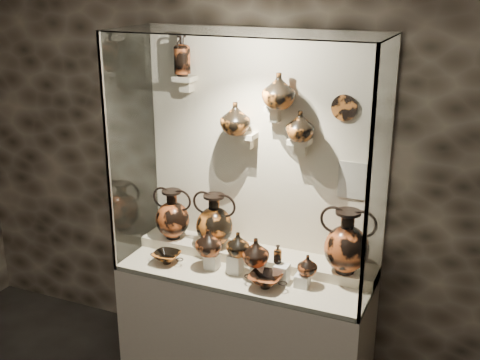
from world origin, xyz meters
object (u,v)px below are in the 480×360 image
at_px(jug_c, 256,252).
at_px(kylix_right, 266,279).
at_px(ovoid_vase_c, 300,126).
at_px(amphora_right, 347,241).
at_px(jug_b, 238,244).
at_px(ovoid_vase_a, 235,118).
at_px(kylix_left, 167,257).
at_px(lekythos_tall, 182,53).
at_px(amphora_mid, 214,220).
at_px(lekythos_small, 278,253).
at_px(amphora_left, 173,214).
at_px(jug_a, 209,242).
at_px(ovoid_vase_b, 279,91).
at_px(jug_e, 308,265).

bearing_deg(jug_c, kylix_right, -26.25).
xyz_separation_m(jug_c, ovoid_vase_c, (0.19, 0.26, 0.80)).
distance_m(amphora_right, jug_b, 0.70).
height_order(jug_b, ovoid_vase_a, ovoid_vase_a).
relative_size(jug_c, kylix_left, 0.77).
relative_size(kylix_right, lekythos_tall, 0.89).
xyz_separation_m(jug_b, ovoid_vase_a, (-0.12, 0.24, 0.78)).
height_order(amphora_mid, amphora_right, amphora_right).
bearing_deg(lekythos_small, amphora_left, 145.05).
xyz_separation_m(jug_a, jug_c, (0.34, 0.01, -0.01)).
bearing_deg(kylix_left, jug_b, 4.42).
height_order(kylix_left, kylix_right, kylix_right).
height_order(amphora_left, jug_b, amphora_left).
relative_size(lekythos_tall, ovoid_vase_c, 1.61).
bearing_deg(ovoid_vase_b, amphora_mid, -171.61).
relative_size(jug_a, ovoid_vase_a, 0.89).
relative_size(amphora_mid, kylix_left, 1.61).
relative_size(jug_a, ovoid_vase_c, 0.99).
xyz_separation_m(jug_e, lekythos_tall, (-1.00, 0.26, 1.24)).
height_order(amphora_left, jug_e, amphora_left).
distance_m(jug_b, lekythos_tall, 1.32).
relative_size(amphora_left, jug_a, 1.95).
xyz_separation_m(amphora_right, jug_c, (-0.55, -0.18, -0.10)).
height_order(amphora_left, jug_a, amphora_left).
bearing_deg(kylix_left, kylix_right, -6.14).
bearing_deg(amphora_mid, ovoid_vase_c, 23.73).
relative_size(jug_e, lekythos_small, 0.95).
relative_size(amphora_mid, jug_a, 2.05).
xyz_separation_m(amphora_mid, jug_a, (0.05, -0.20, -0.07)).
xyz_separation_m(amphora_left, jug_b, (0.60, -0.19, -0.04)).
distance_m(kylix_left, ovoid_vase_b, 1.37).
height_order(amphora_mid, jug_c, amphora_mid).
height_order(jug_e, lekythos_small, lekythos_small).
xyz_separation_m(jug_a, kylix_left, (-0.30, -0.05, -0.15)).
xyz_separation_m(amphora_right, jug_e, (-0.20, -0.15, -0.14)).
distance_m(jug_a, jug_b, 0.21).
bearing_deg(kylix_left, amphora_left, 107.17).
relative_size(kylix_left, ovoid_vase_b, 1.08).
bearing_deg(kylix_right, kylix_left, 159.89).
distance_m(jug_b, ovoid_vase_a, 0.83).
xyz_separation_m(amphora_left, ovoid_vase_c, (0.92, 0.06, 0.73)).
xyz_separation_m(amphora_right, ovoid_vase_b, (-0.50, 0.06, 0.92)).
height_order(jug_a, ovoid_vase_a, ovoid_vase_a).
xyz_separation_m(amphora_left, amphora_right, (1.28, -0.02, 0.03)).
height_order(amphora_mid, ovoid_vase_a, ovoid_vase_a).
xyz_separation_m(jug_b, ovoid_vase_c, (0.32, 0.25, 0.77)).
height_order(jug_b, kylix_left, jug_b).
height_order(amphora_left, kylix_right, amphora_left).
bearing_deg(kylix_right, amphora_mid, 132.86).
distance_m(ovoid_vase_b, ovoid_vase_c, 0.26).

